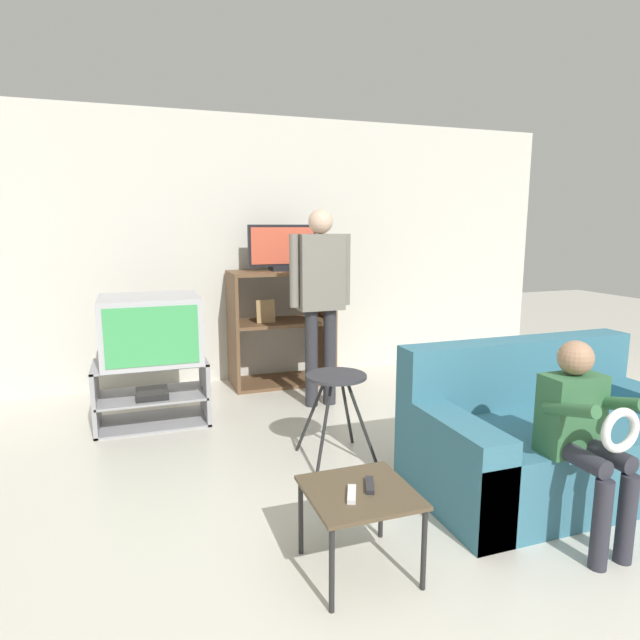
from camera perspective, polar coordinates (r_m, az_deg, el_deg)
The scene contains 12 objects.
wall_back at distance 5.46m, azimuth -6.05°, elevation 7.41°, with size 6.40×0.06×2.60m.
tv_stand at distance 4.45m, azimuth -17.49°, elevation -7.41°, with size 0.85×0.51×0.50m.
television_main at distance 4.34m, azimuth -17.62°, elevation -0.90°, with size 0.74×0.63×0.51m.
media_shelf at distance 5.25m, azimuth -4.17°, elevation -0.70°, with size 0.98×0.51×1.12m.
television_flat at distance 5.19m, azimuth -4.03°, elevation 7.57°, with size 0.67×0.20×0.44m.
folding_stool at distance 3.53m, azimuth 1.73°, elevation -7.23°, with size 0.44×0.45×0.59m.
snack_table at distance 2.51m, azimuth 4.24°, elevation -18.55°, with size 0.47×0.47×0.39m.
remote_control_black at distance 2.51m, azimuth 5.32°, elevation -17.12°, with size 0.04×0.14×0.02m, color #232328.
remote_control_white at distance 2.43m, azimuth 3.40°, elevation -18.05°, with size 0.04×0.14×0.02m, color silver.
couch at distance 3.52m, azimuth 22.97°, elevation -11.73°, with size 1.61×0.86×0.85m.
person_standing_adult at distance 4.51m, azimuth 0.06°, elevation 3.40°, with size 0.53×0.20×1.68m.
person_seated_child at distance 2.91m, azimuth 26.25°, elevation -10.14°, with size 0.33×0.43×1.00m.
Camera 1 is at (-1.25, -1.19, 1.54)m, focal length 30.00 mm.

